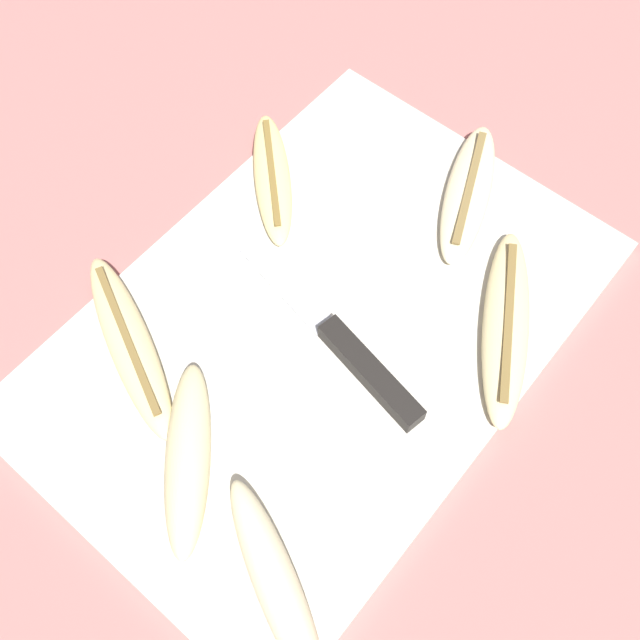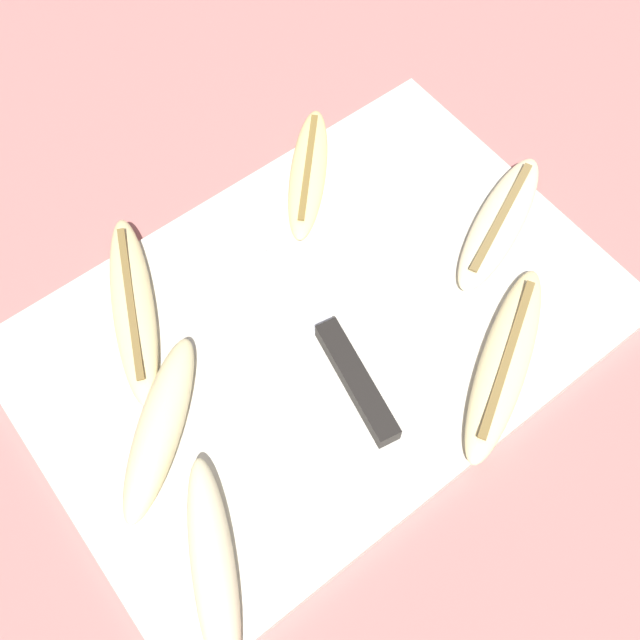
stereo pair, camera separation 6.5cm
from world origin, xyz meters
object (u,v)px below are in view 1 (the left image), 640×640
Objects in this scene: banana_cream_curved at (468,192)px; banana_ripe_center at (506,325)px; banana_mellow_near at (130,344)px; banana_golden_short at (272,178)px; knife at (356,358)px; banana_pale_long at (276,585)px; banana_soft_right at (190,459)px.

banana_ripe_center reaches higher than banana_cream_curved.
banana_golden_short is (0.21, 0.03, -0.00)m from banana_mellow_near.
banana_mellow_near is at bearing 157.82° from banana_cream_curved.
knife is 0.13m from banana_ripe_center.
knife is 1.39× the size of banana_pale_long.
banana_pale_long is 0.89× the size of banana_ripe_center.
knife is 0.16m from banana_soft_right.
banana_cream_curved is at bearing 18.05° from knife.
banana_cream_curved is at bearing 47.62° from banana_ripe_center.
banana_ripe_center is at bearing -46.89° from banana_mellow_near.
knife is 0.20m from banana_mellow_near.
banana_golden_short reaches higher than knife.
banana_ripe_center is at bearing -87.86° from banana_golden_short.
banana_golden_short is 0.97× the size of banana_soft_right.
banana_soft_right is (-0.36, 0.02, 0.01)m from banana_cream_curved.
banana_ripe_center reaches higher than banana_golden_short.
banana_soft_right is at bearing 177.17° from banana_cream_curved.
banana_golden_short is 0.74× the size of banana_ripe_center.
banana_golden_short is at bearing 42.06° from banana_pale_long.
banana_mellow_near is 0.24m from banana_pale_long.
banana_cream_curved is 0.36m from banana_soft_right.
banana_pale_long is (-0.28, -0.25, 0.01)m from banana_golden_short.
banana_mellow_near reaches higher than knife.
banana_cream_curved is (0.21, 0.03, 0.00)m from knife.
banana_mellow_near is at bearing 73.51° from banana_pale_long.
banana_soft_right is (-0.16, 0.04, 0.01)m from knife.
banana_golden_short is at bearing 28.62° from banana_soft_right.
banana_golden_short is 0.81× the size of banana_cream_curved.
banana_ripe_center is (0.01, -0.26, 0.00)m from banana_golden_short.
banana_soft_right is (-0.26, 0.13, 0.01)m from banana_ripe_center.
knife is 1.66× the size of banana_golden_short.
banana_cream_curved is 1.20× the size of banana_soft_right.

